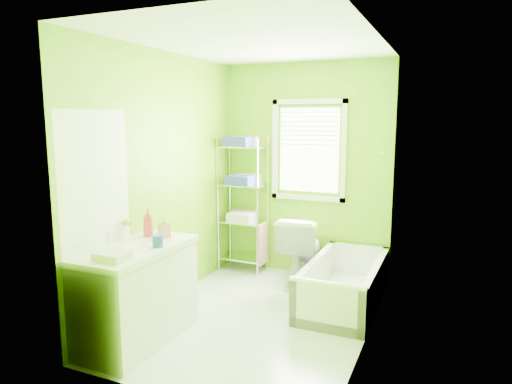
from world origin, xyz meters
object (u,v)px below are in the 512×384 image
at_px(toilet, 301,249).
at_px(vanity, 137,291).
at_px(bathtub, 344,290).
at_px(wire_shelf_unit, 245,189).

bearing_deg(toilet, vanity, 59.74).
distance_m(toilet, vanity, 2.11).
xyz_separation_m(bathtub, vanity, (-1.47, -1.50, 0.30)).
relative_size(bathtub, vanity, 1.34).
height_order(bathtub, wire_shelf_unit, wire_shelf_unit).
bearing_deg(toilet, wire_shelf_unit, -19.86).
bearing_deg(wire_shelf_unit, toilet, -13.65).
xyz_separation_m(toilet, vanity, (-0.86, -1.93, 0.04)).
bearing_deg(vanity, wire_shelf_unit, 88.86).
height_order(bathtub, toilet, toilet).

